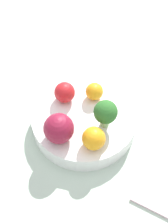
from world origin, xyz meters
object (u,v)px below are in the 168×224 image
(broccoli, at_px, (106,112))
(orange_front, at_px, (94,92))
(apple_green, at_px, (59,128))
(bowl, at_px, (84,120))
(apple_red, at_px, (65,92))
(orange_back, at_px, (94,138))

(broccoli, xyz_separation_m, orange_front, (0.05, 0.06, -0.02))
(apple_green, bearing_deg, bowl, -11.39)
(broccoli, relative_size, apple_red, 1.50)
(bowl, xyz_separation_m, broccoli, (0.00, -0.05, 0.06))
(broccoli, bearing_deg, orange_front, 46.84)
(apple_green, relative_size, orange_back, 1.31)
(bowl, xyz_separation_m, apple_red, (0.02, 0.06, 0.04))
(apple_red, bearing_deg, orange_back, -122.19)
(apple_green, bearing_deg, orange_front, -4.46)
(apple_red, height_order, apple_green, apple_green)
(bowl, relative_size, orange_front, 5.86)
(apple_green, height_order, orange_back, apple_green)
(bowl, relative_size, orange_back, 4.84)
(bowl, bearing_deg, apple_red, 74.51)
(apple_red, xyz_separation_m, orange_back, (-0.07, -0.12, 0.00))
(broccoli, relative_size, apple_green, 1.11)
(apple_red, height_order, orange_back, orange_back)
(bowl, relative_size, apple_red, 5.00)
(apple_red, relative_size, orange_back, 0.97)
(broccoli, bearing_deg, bowl, 92.49)
(apple_red, bearing_deg, orange_front, -55.03)
(apple_red, bearing_deg, apple_green, -153.98)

